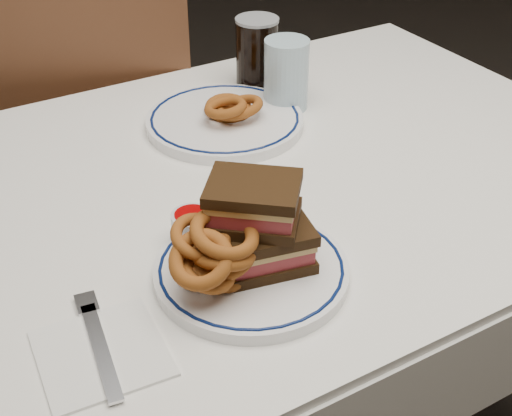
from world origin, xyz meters
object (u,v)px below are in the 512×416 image
chair_far (90,143)px  far_plate (225,121)px  reuben_sandwich (259,224)px  main_plate (251,270)px  beer_mug (259,53)px

chair_far → far_plate: 0.53m
reuben_sandwich → far_plate: size_ratio=0.52×
far_plate → main_plate: bearing=-113.6°
chair_far → main_plate: 0.87m
reuben_sandwich → far_plate: (0.15, 0.38, -0.06)m
chair_far → far_plate: bearing=-75.2°
chair_far → main_plate: size_ratio=3.86×
beer_mug → far_plate: (-0.14, -0.11, -0.06)m
main_plate → beer_mug: (0.31, 0.50, 0.06)m
beer_mug → reuben_sandwich: bearing=-120.4°
chair_far → reuben_sandwich: size_ratio=6.69×
chair_far → beer_mug: size_ratio=7.06×
main_plate → far_plate: size_ratio=0.91×
main_plate → reuben_sandwich: reuben_sandwich is taller
chair_far → beer_mug: (0.26, -0.34, 0.29)m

